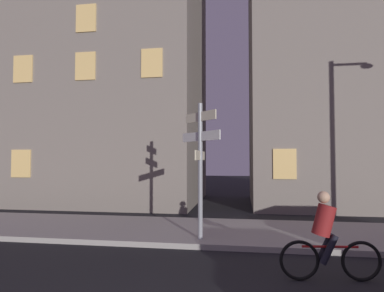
% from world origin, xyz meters
% --- Properties ---
extents(sidewalk_kerb, '(40.00, 3.46, 0.14)m').
position_xyz_m(sidewalk_kerb, '(0.00, 6.93, 0.07)').
color(sidewalk_kerb, '#9E9991').
rests_on(sidewalk_kerb, ground_plane).
extents(signpost, '(1.13, 1.80, 3.51)m').
position_xyz_m(signpost, '(0.08, 5.73, 2.23)').
color(signpost, gray).
rests_on(signpost, sidewalk_kerb).
extents(cyclist, '(1.82, 0.37, 1.61)m').
position_xyz_m(cyclist, '(2.66, 3.61, 0.75)').
color(cyclist, black).
rests_on(cyclist, ground_plane).
extents(building_left_block, '(8.75, 7.04, 13.36)m').
position_xyz_m(building_left_block, '(-5.40, 13.63, 6.68)').
color(building_left_block, slate).
rests_on(building_left_block, ground_plane).
extents(building_right_block, '(9.81, 6.16, 15.98)m').
position_xyz_m(building_right_block, '(6.50, 13.68, 7.99)').
color(building_right_block, slate).
rests_on(building_right_block, ground_plane).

